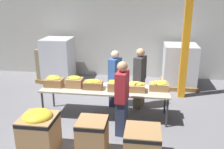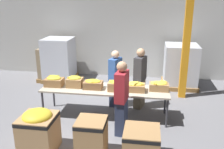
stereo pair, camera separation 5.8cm
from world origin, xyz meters
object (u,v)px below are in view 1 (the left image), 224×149
sorting_table (105,90)px  donation_bin_2 (142,144)px  volunteer_1 (122,99)px  donation_bin_0 (39,130)px  banana_box_5 (159,86)px  pallet_stack_2 (179,66)px  pallet_stack_0 (56,64)px  banana_box_0 (54,81)px  volunteer_2 (115,79)px  banana_box_1 (75,81)px  donation_bin_1 (92,137)px  banana_box_3 (117,85)px  volunteer_0 (140,79)px  support_pillar (187,29)px  banana_box_2 (93,84)px  pallet_stack_1 (58,60)px  banana_box_4 (135,86)px

sorting_table → donation_bin_2: sorting_table is taller
volunteer_1 → donation_bin_0: 1.77m
donation_bin_0 → banana_box_5: bearing=36.5°
volunteer_1 → pallet_stack_2: volunteer_1 is taller
banana_box_5 → volunteer_1: (-0.80, -0.82, -0.04)m
donation_bin_0 → pallet_stack_0: 4.41m
banana_box_0 → volunteer_2: volunteer_2 is taller
banana_box_1 → donation_bin_1: size_ratio=0.51×
banana_box_3 → volunteer_0: volunteer_0 is taller
pallet_stack_0 → banana_box_5: bearing=-36.0°
donation_bin_0 → pallet_stack_2: bearing=53.2°
support_pillar → pallet_stack_2: 1.60m
donation_bin_2 → pallet_stack_0: pallet_stack_0 is taller
banana_box_2 → banana_box_3: size_ratio=1.15×
volunteer_1 → pallet_stack_0: 4.31m
volunteer_0 → pallet_stack_0: volunteer_0 is taller
donation_bin_0 → pallet_stack_1: pallet_stack_1 is taller
banana_box_5 → donation_bin_0: banana_box_5 is taller
sorting_table → banana_box_2: size_ratio=6.82×
donation_bin_2 → pallet_stack_1: 5.15m
volunteer_0 → support_pillar: bearing=144.1°
volunteer_1 → volunteer_2: volunteer_1 is taller
volunteer_0 → volunteer_2: bearing=-73.2°
banana_box_2 → volunteer_0: 1.31m
support_pillar → banana_box_4: bearing=-128.9°
banana_box_3 → donation_bin_2: size_ratio=0.60×
support_pillar → banana_box_0: bearing=-154.7°
banana_box_4 → banana_box_5: 0.56m
donation_bin_2 → banana_box_5: bearing=78.9°
banana_box_5 → support_pillar: 2.02m
sorting_table → donation_bin_1: bearing=-89.1°
banana_box_1 → donation_bin_2: size_ratio=0.58×
banana_box_5 → volunteer_1: size_ratio=0.28×
banana_box_0 → volunteer_2: (1.44, 0.69, -0.10)m
banana_box_2 → donation_bin_1: size_ratio=0.61×
banana_box_0 → banana_box_5: (2.58, 0.09, -0.02)m
support_pillar → donation_bin_1: bearing=-122.3°
banana_box_1 → volunteer_1: size_ratio=0.23×
banana_box_3 → pallet_stack_0: pallet_stack_0 is taller
volunteer_0 → donation_bin_2: size_ratio=2.49×
banana_box_3 → volunteer_0: bearing=55.4°
banana_box_5 → banana_box_3: bearing=-170.5°
banana_box_3 → volunteer_1: volunteer_1 is taller
banana_box_4 → pallet_stack_2: (1.32, 2.53, -0.17)m
support_pillar → pallet_stack_0: size_ratio=3.45×
sorting_table → banana_box_0: 1.30m
banana_box_0 → volunteer_1: size_ratio=0.27×
banana_box_1 → sorting_table: bearing=-0.3°
pallet_stack_2 → support_pillar: bearing=-90.9°
banana_box_5 → volunteer_2: volunteer_2 is taller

